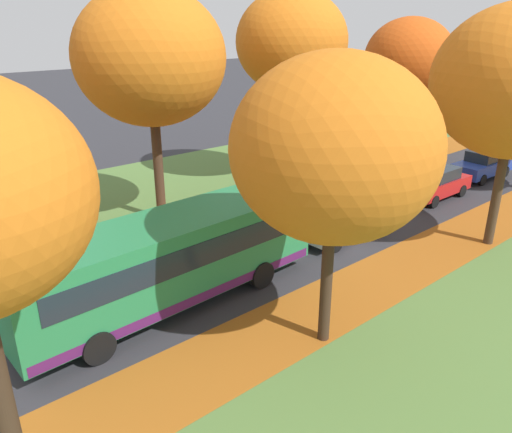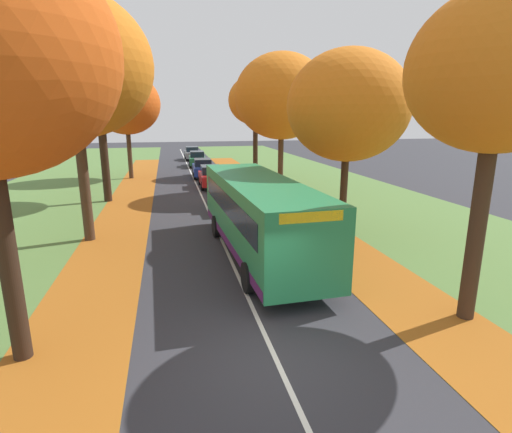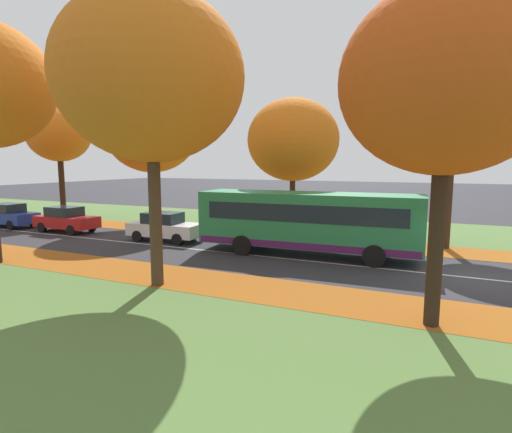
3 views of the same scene
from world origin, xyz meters
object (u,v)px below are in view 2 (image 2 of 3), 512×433
object	(u,v)px
tree_left_near	(72,65)
tree_right_far	(255,101)
tree_right_nearest	(499,73)
car_blue_third_in_line	(203,168)
tree_right_mid	(282,97)
car_red_following	(211,176)
car_grey_trailing	(192,153)
tree_left_mid	(97,77)
tree_left_far	(126,104)
bus	(259,213)
car_green_fourth_in_line	(197,159)
tree_right_near	(348,106)
car_white_lead	(228,195)

from	to	relation	value
tree_left_near	tree_right_far	size ratio (longest dim) A/B	1.14
tree_right_nearest	car_blue_third_in_line	xyz separation A→B (m)	(-4.64, 27.27, -5.46)
tree_right_mid	car_red_following	size ratio (longest dim) A/B	2.24
car_blue_third_in_line	car_grey_trailing	xyz separation A→B (m)	(-0.01, 14.99, 0.00)
tree_left_mid	tree_left_far	size ratio (longest dim) A/B	1.15
tree_left_mid	car_red_following	xyz separation A→B (m)	(7.04, 3.87, -6.77)
car_grey_trailing	bus	bearing A→B (deg)	-89.55
tree_left_far	car_grey_trailing	xyz separation A→B (m)	(6.20, 14.28, -5.50)
tree_right_nearest	tree_right_far	size ratio (longest dim) A/B	0.93
tree_right_nearest	tree_left_near	bearing A→B (deg)	139.30
car_green_fourth_in_line	tree_left_far	bearing A→B (deg)	-130.62
tree_left_far	tree_right_near	size ratio (longest dim) A/B	1.09
tree_right_mid	car_white_lead	xyz separation A→B (m)	(-4.41, -4.22, -5.76)
car_white_lead	car_blue_third_in_line	size ratio (longest dim) A/B	1.00
tree_right_nearest	tree_right_mid	distance (m)	18.66
tree_left_near	car_green_fourth_in_line	bearing A→B (deg)	75.48
tree_right_near	car_grey_trailing	xyz separation A→B (m)	(-4.83, 33.84, -4.91)
tree_right_far	car_green_fourth_in_line	distance (m)	10.64
tree_left_near	tree_right_far	bearing A→B (deg)	57.83
tree_left_mid	tree_right_near	bearing A→B (deg)	-39.73
car_blue_third_in_line	car_grey_trailing	size ratio (longest dim) A/B	1.01
car_red_following	car_blue_third_in_line	xyz separation A→B (m)	(-0.17, 5.26, 0.00)
tree_right_near	car_blue_third_in_line	xyz separation A→B (m)	(-4.82, 18.85, -4.91)
tree_left_near	tree_right_mid	xyz separation A→B (m)	(11.27, 9.04, -0.67)
tree_left_mid	car_grey_trailing	distance (m)	25.98
tree_left_far	tree_right_nearest	world-z (taller)	tree_left_far
tree_left_far	car_blue_third_in_line	bearing A→B (deg)	-6.53
bus	car_grey_trailing	xyz separation A→B (m)	(-0.28, 36.18, -0.89)
tree_right_near	tree_left_near	bearing A→B (deg)	173.95
car_red_following	car_blue_third_in_line	distance (m)	5.27
tree_right_mid	car_blue_third_in_line	size ratio (longest dim) A/B	2.23
tree_left_far	car_green_fourth_in_line	distance (m)	11.16
tree_right_nearest	car_red_following	bearing A→B (deg)	101.47
tree_right_nearest	car_white_lead	bearing A→B (deg)	106.68
tree_right_far	car_grey_trailing	bearing A→B (deg)	108.92
tree_right_nearest	car_red_following	distance (m)	23.11
tree_left_near	tree_right_near	xyz separation A→B (m)	(11.37, -1.20, -1.53)
tree_right_mid	car_grey_trailing	distance (m)	24.75
tree_left_mid	car_red_following	distance (m)	10.51
tree_right_nearest	tree_right_mid	world-z (taller)	tree_right_mid
car_white_lead	car_grey_trailing	world-z (taller)	same
tree_right_near	tree_right_mid	world-z (taller)	tree_right_mid
tree_right_far	car_grey_trailing	xyz separation A→B (m)	(-4.94, 14.40, -5.83)
tree_left_mid	tree_left_far	distance (m)	9.95
car_blue_third_in_line	tree_left_far	bearing A→B (deg)	173.47
car_green_fourth_in_line	bus	bearing A→B (deg)	-89.69
tree_right_nearest	tree_right_mid	size ratio (longest dim) A/B	0.87
tree_left_mid	car_green_fourth_in_line	size ratio (longest dim) A/B	2.40
tree_left_mid	tree_left_far	bearing A→B (deg)	86.13
tree_left_near	car_white_lead	size ratio (longest dim) A/B	2.38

